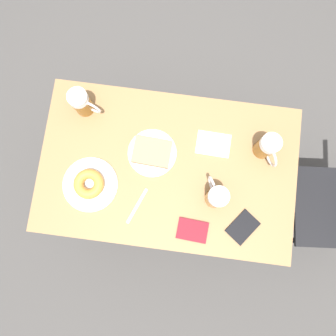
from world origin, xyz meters
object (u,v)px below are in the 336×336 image
Objects in this scene: plate_with_cake at (152,152)px; beer_mug_right at (82,103)px; beer_mug_left at (216,197)px; napkin_folded at (213,144)px; fork at (137,206)px; beer_mug_center at (267,147)px; passport_near_edge at (243,227)px; plate_with_donut at (89,184)px; passport_far_edge at (192,230)px.

beer_mug_right is at bearing -117.09° from plate_with_cake.
beer_mug_left is 0.98× the size of napkin_folded.
fork is at bearing -76.37° from beer_mug_left.
beer_mug_left is 0.67m from beer_mug_right.
beer_mug_left reaches higher than fork.
passport_near_edge is (0.33, -0.05, -0.07)m from beer_mug_center.
plate_with_cake is 1.44× the size of beer_mug_center.
plate_with_donut is at bearing -71.22° from beer_mug_center.
plate_with_donut is at bearing -55.13° from plate_with_cake.
passport_near_edge is 0.21m from passport_far_edge.
passport_far_edge is at bearing 48.61° from beer_mug_right.
beer_mug_left is at bearing 153.46° from passport_far_edge.
beer_mug_left is 0.18m from passport_near_edge.
plate_with_cake is 1.36× the size of passport_near_edge.
napkin_folded is at bearing -90.31° from beer_mug_center.
beer_mug_left is at bearing 103.63° from fork.
passport_near_edge is (0.03, 0.45, 0.00)m from fork.
napkin_folded is 0.95× the size of fork.
beer_mug_right reaches higher than napkin_folded.
plate_with_cake reaches higher than napkin_folded.
passport_near_edge is at bearing 51.25° from beer_mug_left.
beer_mug_left is 0.93× the size of fork.
napkin_folded is at bearing 115.98° from plate_with_donut.
beer_mug_center reaches higher than plate_with_cake.
plate_with_cake reaches higher than passport_far_edge.
beer_mug_center is at bearing 121.32° from fork.
beer_mug_right reaches higher than plate_with_cake.
beer_mug_left is at bearing 91.44° from plate_with_donut.
beer_mug_right reaches higher than passport_near_edge.
beer_mug_right is 0.70m from passport_far_edge.
plate_with_donut is 0.22m from fork.
beer_mug_right is (-0.09, -0.78, 0.00)m from beer_mug_center.
beer_mug_left is (-0.01, 0.52, 0.05)m from plate_with_donut.
beer_mug_right is at bearing -96.42° from beer_mug_center.
plate_with_donut is 1.57× the size of napkin_folded.
passport_near_edge and passport_far_edge have the same top height.
fork is 1.18× the size of passport_far_edge.
fork is 0.45m from passport_near_edge.
plate_with_donut is at bearing -98.08° from passport_near_edge.
plate_with_donut is at bearing -88.56° from beer_mug_left.
passport_far_edge is (0.37, -0.26, -0.07)m from beer_mug_center.
fork is at bearing 35.75° from beer_mug_right.
passport_far_edge is (0.15, -0.07, -0.07)m from beer_mug_left.
passport_far_edge is (0.07, 0.24, 0.00)m from fork.
beer_mug_center and beer_mug_right have the same top height.
passport_near_edge reaches higher than napkin_folded.
napkin_folded is at bearing 81.34° from beer_mug_right.
plate_with_donut is 1.60× the size of beer_mug_center.
napkin_folded is 0.38m from passport_far_edge.
plate_with_cake is 0.33m from beer_mug_left.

